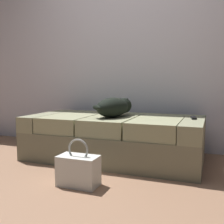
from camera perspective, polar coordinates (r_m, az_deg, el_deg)
ground_plane at (r=2.04m, az=-10.30°, el=-17.30°), size 10.00×10.00×0.00m
back_wall at (r=3.45m, az=4.21°, el=16.00°), size 6.40×0.10×2.80m
couch at (r=2.86m, az=0.37°, el=-5.55°), size 1.83×0.88×0.46m
dog_dark at (r=2.76m, az=0.59°, el=1.08°), size 0.36×0.59×0.20m
tv_remote at (r=2.73m, az=17.09°, el=-1.18°), size 0.07×0.16×0.02m
handbag at (r=2.16m, az=-7.22°, el=-12.26°), size 0.32×0.18×0.38m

